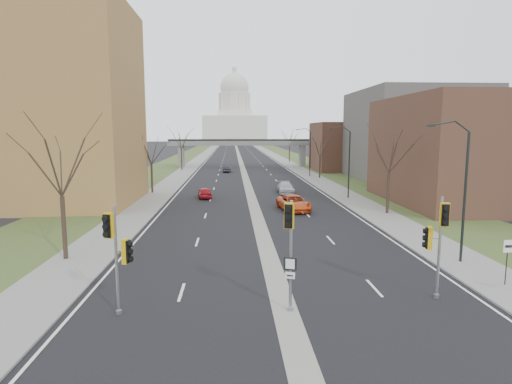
{
  "coord_description": "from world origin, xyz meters",
  "views": [
    {
      "loc": [
        -2.38,
        -19.0,
        8.12
      ],
      "look_at": [
        -0.72,
        10.4,
        3.96
      ],
      "focal_mm": 30.0,
      "sensor_mm": 36.0,
      "label": 1
    }
  ],
  "objects": [
    {
      "name": "signal_pole_right",
      "position": [
        7.41,
        0.43,
        3.31
      ],
      "size": [
        0.85,
        1.04,
        5.06
      ],
      "rotation": [
        0.0,
        0.0,
        -0.19
      ],
      "color": "gray",
      "rests_on": "ground"
    },
    {
      "name": "speed_limit_sign",
      "position": [
        11.98,
        1.89,
        1.78
      ],
      "size": [
        0.52,
        0.06,
        2.41
      ],
      "rotation": [
        0.0,
        0.0,
        0.02
      ],
      "color": "black",
      "rests_on": "sidewalk_right"
    },
    {
      "name": "tree_right_c",
      "position": [
        13.0,
        95.0,
        7.04
      ],
      "size": [
        7.65,
        7.65,
        9.99
      ],
      "color": "#382B21",
      "rests_on": "sidewalk_right"
    },
    {
      "name": "signal_pole_left",
      "position": [
        -7.38,
        -0.69,
        3.23
      ],
      "size": [
        1.08,
        0.83,
        4.93
      ],
      "rotation": [
        0.0,
        0.0,
        -0.3
      ],
      "color": "gray",
      "rests_on": "ground"
    },
    {
      "name": "signal_pole_median",
      "position": [
        0.13,
        -0.8,
        3.56
      ],
      "size": [
        0.7,
        0.86,
        5.11
      ],
      "rotation": [
        0.0,
        0.0,
        -0.33
      ],
      "color": "gray",
      "rests_on": "ground"
    },
    {
      "name": "grass_verge_right",
      "position": [
        18.0,
        150.0,
        0.05
      ],
      "size": [
        8.0,
        600.0,
        0.1
      ],
      "primitive_type": "cube",
      "color": "#334721",
      "rests_on": "ground"
    },
    {
      "name": "commercial_block_near",
      "position": [
        24.0,
        28.0,
        6.0
      ],
      "size": [
        16.0,
        20.0,
        12.0
      ],
      "primitive_type": "cube",
      "color": "brown",
      "rests_on": "ground"
    },
    {
      "name": "sidewalk_right",
      "position": [
        12.0,
        150.0,
        0.06
      ],
      "size": [
        4.0,
        600.0,
        0.12
      ],
      "primitive_type": "cube",
      "color": "gray",
      "rests_on": "ground"
    },
    {
      "name": "pedestrian_bridge",
      "position": [
        0.0,
        80.0,
        4.84
      ],
      "size": [
        34.0,
        3.0,
        6.45
      ],
      "color": "slate",
      "rests_on": "ground"
    },
    {
      "name": "road_surface",
      "position": [
        0.0,
        150.0,
        0.01
      ],
      "size": [
        20.0,
        600.0,
        0.01
      ],
      "primitive_type": "cube",
      "color": "black",
      "rests_on": "ground"
    },
    {
      "name": "commercial_block_mid",
      "position": [
        28.0,
        52.0,
        7.5
      ],
      "size": [
        18.0,
        22.0,
        15.0
      ],
      "primitive_type": "cube",
      "color": "#524F4B",
      "rests_on": "ground"
    },
    {
      "name": "tree_left_a",
      "position": [
        -13.0,
        8.0,
        6.64
      ],
      "size": [
        7.2,
        7.2,
        9.4
      ],
      "color": "#382B21",
      "rests_on": "sidewalk_left"
    },
    {
      "name": "apartment_building",
      "position": [
        -26.0,
        30.0,
        11.0
      ],
      "size": [
        25.0,
        16.0,
        22.0
      ],
      "primitive_type": "cube",
      "color": "olive",
      "rests_on": "ground"
    },
    {
      "name": "streetlight_mid",
      "position": [
        10.99,
        32.0,
        6.95
      ],
      "size": [
        2.61,
        0.2,
        8.7
      ],
      "color": "black",
      "rests_on": "sidewalk_right"
    },
    {
      "name": "streetlight_near",
      "position": [
        10.99,
        6.0,
        6.95
      ],
      "size": [
        2.61,
        0.2,
        8.7
      ],
      "color": "black",
      "rests_on": "sidewalk_right"
    },
    {
      "name": "car_right_near",
      "position": [
        4.0,
        24.47,
        0.79
      ],
      "size": [
        3.35,
        5.99,
        1.58
      ],
      "primitive_type": "imported",
      "rotation": [
        0.0,
        0.0,
        0.13
      ],
      "color": "#CA4615",
      "rests_on": "ground"
    },
    {
      "name": "tree_left_b",
      "position": [
        -13.0,
        38.0,
        6.23
      ],
      "size": [
        6.75,
        6.75,
        8.81
      ],
      "color": "#382B21",
      "rests_on": "sidewalk_left"
    },
    {
      "name": "capitol",
      "position": [
        0.0,
        320.0,
        18.6
      ],
      "size": [
        48.0,
        42.0,
        55.75
      ],
      "color": "silver",
      "rests_on": "ground"
    },
    {
      "name": "grass_verge_left",
      "position": [
        -18.0,
        150.0,
        0.05
      ],
      "size": [
        8.0,
        600.0,
        0.1
      ],
      "primitive_type": "cube",
      "color": "#334721",
      "rests_on": "ground"
    },
    {
      "name": "car_right_mid",
      "position": [
        4.74,
        37.27,
        0.71
      ],
      "size": [
        2.05,
        4.93,
        1.42
      ],
      "primitive_type": "imported",
      "rotation": [
        0.0,
        0.0,
        -0.01
      ],
      "color": "#A4A5AC",
      "rests_on": "ground"
    },
    {
      "name": "tree_left_c",
      "position": [
        -13.0,
        72.0,
        7.04
      ],
      "size": [
        7.65,
        7.65,
        9.99
      ],
      "color": "#382B21",
      "rests_on": "sidewalk_left"
    },
    {
      "name": "car_left_far",
      "position": [
        -3.38,
        67.3,
        0.61
      ],
      "size": [
        1.65,
        3.83,
        1.23
      ],
      "primitive_type": "imported",
      "rotation": [
        0.0,
        0.0,
        3.04
      ],
      "color": "black",
      "rests_on": "ground"
    },
    {
      "name": "tree_right_b",
      "position": [
        13.0,
        55.0,
        5.82
      ],
      "size": [
        6.3,
        6.3,
        8.22
      ],
      "color": "#382B21",
      "rests_on": "sidewalk_right"
    },
    {
      "name": "car_left_near",
      "position": [
        -5.75,
        33.45,
        0.68
      ],
      "size": [
        2.03,
        4.13,
        1.35
      ],
      "primitive_type": "imported",
      "rotation": [
        0.0,
        0.0,
        3.25
      ],
      "color": "maroon",
      "rests_on": "ground"
    },
    {
      "name": "ground",
      "position": [
        0.0,
        0.0,
        0.0
      ],
      "size": [
        700.0,
        700.0,
        0.0
      ],
      "primitive_type": "plane",
      "color": "black",
      "rests_on": "ground"
    },
    {
      "name": "median_strip",
      "position": [
        0.0,
        150.0,
        0.0
      ],
      "size": [
        1.2,
        600.0,
        0.02
      ],
      "primitive_type": "cube",
      "color": "gray",
      "rests_on": "ground"
    },
    {
      "name": "commercial_block_far",
      "position": [
        22.0,
        70.0,
        5.0
      ],
      "size": [
        14.0,
        14.0,
        10.0
      ],
      "primitive_type": "cube",
      "color": "brown",
      "rests_on": "ground"
    },
    {
      "name": "streetlight_far",
      "position": [
        10.99,
        58.0,
        6.95
      ],
      "size": [
        2.61,
        0.2,
        8.7
      ],
      "color": "black",
      "rests_on": "sidewalk_right"
    },
    {
      "name": "tree_right_a",
      "position": [
        13.0,
        22.0,
        6.64
      ],
      "size": [
        7.2,
        7.2,
        9.4
      ],
      "color": "#382B21",
      "rests_on": "sidewalk_right"
    },
    {
      "name": "sidewalk_left",
      "position": [
        -12.0,
        150.0,
        0.06
      ],
      "size": [
        4.0,
        600.0,
        0.12
      ],
      "primitive_type": "cube",
      "color": "gray",
      "rests_on": "ground"
    }
  ]
}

